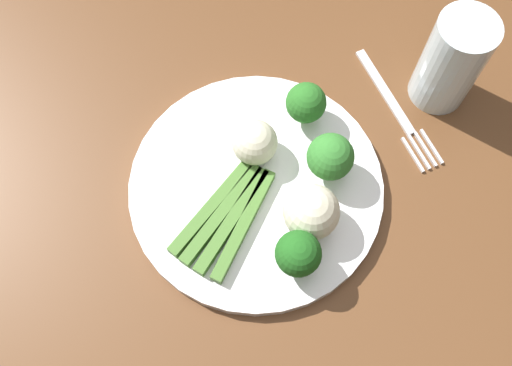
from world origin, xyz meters
name	(u,v)px	position (x,y,z in m)	size (l,w,h in m)	color
ground_plane	(267,296)	(0.00, 0.00, -0.01)	(6.00, 6.00, 0.02)	gray
dining_table	(275,198)	(0.00, 0.00, 0.62)	(1.15, 0.90, 0.73)	brown
plate	(256,188)	(0.03, 0.02, 0.74)	(0.27, 0.27, 0.01)	white
asparagus_bundle	(227,216)	(0.08, 0.04, 0.75)	(0.13, 0.11, 0.01)	#47752D
broccoli_right	(330,157)	(-0.04, 0.03, 0.78)	(0.05, 0.05, 0.06)	#609E3D
broccoli_near_center	(306,103)	(-0.04, -0.03, 0.78)	(0.04, 0.04, 0.05)	#568E33
broccoli_back	(298,254)	(0.03, 0.11, 0.78)	(0.04, 0.04, 0.05)	#4C7F2B
cauliflower_left	(315,210)	(0.00, 0.08, 0.77)	(0.06, 0.06, 0.06)	beige
cauliflower_edge	(255,142)	(0.02, -0.01, 0.77)	(0.05, 0.05, 0.05)	beige
fork	(396,109)	(-0.15, -0.01, 0.73)	(0.03, 0.17, 0.00)	silver
water_glass	(452,62)	(-0.20, -0.01, 0.79)	(0.06, 0.06, 0.12)	silver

